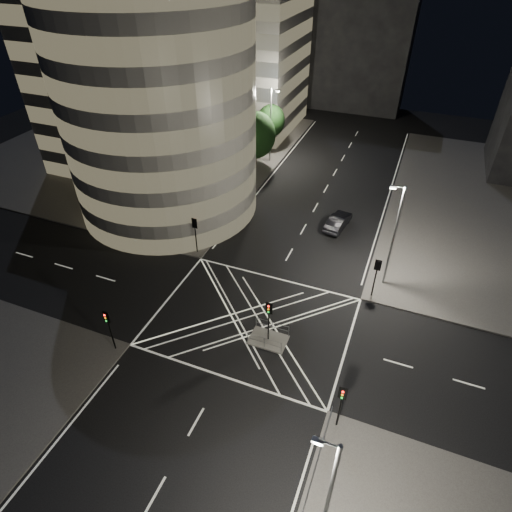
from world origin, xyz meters
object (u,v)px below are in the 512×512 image
at_px(traffic_signal_nl, 108,323).
at_px(traffic_signal_nr, 341,400).
at_px(traffic_signal_fr, 377,271).
at_px(street_lamp_right_near, 327,498).
at_px(sedan, 338,222).
at_px(street_lamp_left_far, 271,123).
at_px(street_lamp_right_far, 393,234).
at_px(traffic_signal_island, 269,315).
at_px(street_lamp_left_near, 211,181).
at_px(traffic_signal_fl, 195,229).
at_px(central_island, 268,340).

distance_m(traffic_signal_nl, traffic_signal_nr, 17.60).
bearing_deg(traffic_signal_nl, traffic_signal_fr, 37.69).
relative_size(street_lamp_right_near, sedan, 2.09).
bearing_deg(sedan, street_lamp_left_far, -37.63).
bearing_deg(street_lamp_right_near, street_lamp_left_far, 113.21).
xyz_separation_m(street_lamp_right_far, street_lamp_right_near, (0.00, -23.00, 0.00)).
distance_m(traffic_signal_island, street_lamp_left_near, 17.89).
distance_m(traffic_signal_nl, sedan, 26.58).
xyz_separation_m(traffic_signal_fl, street_lamp_right_far, (18.24, 2.20, 2.63)).
relative_size(street_lamp_right_far, street_lamp_right_near, 1.00).
bearing_deg(traffic_signal_nl, traffic_signal_island, 26.14).
height_order(traffic_signal_island, street_lamp_right_near, street_lamp_right_near).
relative_size(traffic_signal_nr, street_lamp_right_near, 0.40).
bearing_deg(traffic_signal_nr, traffic_signal_fl, 142.31).
relative_size(traffic_signal_nl, sedan, 0.84).
xyz_separation_m(central_island, street_lamp_right_far, (7.44, 10.50, 5.47)).
distance_m(central_island, traffic_signal_fl, 13.91).
relative_size(central_island, street_lamp_left_near, 0.30).
xyz_separation_m(traffic_signal_nr, traffic_signal_island, (-6.80, 5.30, 0.00)).
height_order(traffic_signal_nr, traffic_signal_island, same).
bearing_deg(street_lamp_right_far, street_lamp_left_near, 170.97).
bearing_deg(street_lamp_right_far, central_island, -125.30).
bearing_deg(street_lamp_right_far, traffic_signal_nr, -92.30).
xyz_separation_m(street_lamp_right_near, sedan, (-6.03, 30.72, -4.75)).
bearing_deg(street_lamp_left_far, street_lamp_right_near, -66.79).
distance_m(street_lamp_left_near, street_lamp_left_far, 18.00).
distance_m(traffic_signal_nl, street_lamp_right_near, 19.78).
bearing_deg(traffic_signal_nr, traffic_signal_nl, 180.00).
distance_m(street_lamp_right_far, street_lamp_right_near, 23.00).
bearing_deg(street_lamp_left_near, traffic_signal_nr, -45.87).
bearing_deg(street_lamp_left_far, central_island, -70.05).
bearing_deg(central_island, street_lamp_right_near, -59.25).
xyz_separation_m(traffic_signal_island, street_lamp_right_far, (7.44, 10.50, 2.63)).
distance_m(central_island, street_lamp_left_far, 33.95).
relative_size(central_island, street_lamp_right_near, 0.30).
relative_size(traffic_signal_fl, traffic_signal_nl, 1.00).
relative_size(traffic_signal_island, street_lamp_left_far, 0.40).
relative_size(central_island, sedan, 0.63).
distance_m(traffic_signal_fl, street_lamp_right_near, 27.79).
relative_size(traffic_signal_fl, street_lamp_left_far, 0.40).
xyz_separation_m(traffic_signal_fl, street_lamp_left_far, (-0.64, 23.20, 2.63)).
height_order(street_lamp_right_far, street_lamp_right_near, same).
bearing_deg(street_lamp_right_near, central_island, 120.75).
height_order(central_island, traffic_signal_fr, traffic_signal_fr).
bearing_deg(street_lamp_left_near, traffic_signal_fr, -15.92).
distance_m(traffic_signal_nr, street_lamp_right_far, 16.03).
xyz_separation_m(central_island, sedan, (1.40, 18.22, 0.71)).
xyz_separation_m(traffic_signal_nl, street_lamp_right_far, (18.24, 15.80, 2.63)).
xyz_separation_m(traffic_signal_nr, street_lamp_left_far, (-18.24, 36.80, 2.63)).
bearing_deg(traffic_signal_nl, sedan, 62.58).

